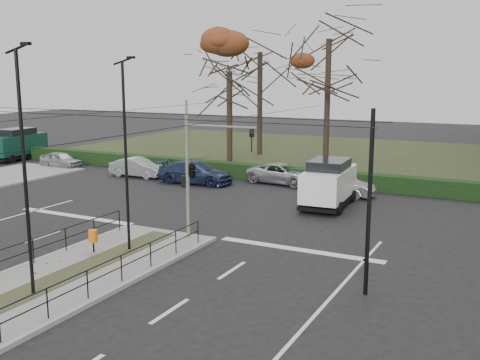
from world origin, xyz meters
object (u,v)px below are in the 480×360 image
object	(u,v)px
parked_car_third	(195,172)
green_van	(17,144)
traffic_light	(194,168)
rust_tree	(260,52)
parked_car_second	(138,167)
parked_car_first	(61,160)
parked_car_fifth	(342,185)
streetlamp_median_near	(25,171)
parked_car_fourth	(283,174)
streetlamp_median_far	(126,154)
bare_tree_near	(229,78)
litter_bin	(93,236)
bare_tree_center	(329,48)
white_van	(329,182)

from	to	relation	value
parked_car_third	green_van	bearing A→B (deg)	79.09
traffic_light	rust_tree	xyz separation A→B (m)	(-8.44, 24.50, 5.65)
parked_car_second	parked_car_third	bearing A→B (deg)	-94.18
parked_car_first	parked_car_fifth	size ratio (longest dim) A/B	0.94
traffic_light	parked_car_fifth	world-z (taller)	traffic_light
streetlamp_median_near	parked_car_fourth	size ratio (longest dim) A/B	1.66
parked_car_second	parked_car_third	distance (m)	4.77
parked_car_third	parked_car_fifth	world-z (taller)	parked_car_third
streetlamp_median_near	rust_tree	distance (m)	33.22
streetlamp_median_far	bare_tree_near	distance (m)	21.91
streetlamp_median_near	parked_car_fifth	bearing A→B (deg)	77.58
litter_bin	bare_tree_center	xyz separation A→B (m)	(1.07, 25.11, 8.12)
parked_car_first	green_van	distance (m)	6.31
traffic_light	parked_car_second	xyz separation A→B (m)	(-11.50, 11.19, -2.52)
streetlamp_median_near	parked_car_fifth	world-z (taller)	streetlamp_median_near
streetlamp_median_far	white_van	distance (m)	12.44
parked_car_first	parked_car_fourth	distance (m)	17.58
parked_car_third	parked_car_fifth	bearing A→B (deg)	-90.48
litter_bin	parked_car_fifth	size ratio (longest dim) A/B	0.24
streetlamp_median_far	rust_tree	distance (m)	28.35
streetlamp_median_near	parked_car_fifth	xyz separation A→B (m)	(4.25, 19.30, -3.49)
streetlamp_median_near	bare_tree_center	xyz separation A→B (m)	(-0.11, 29.25, 4.79)
streetlamp_median_far	parked_car_third	size ratio (longest dim) A/B	1.52
litter_bin	parked_car_first	world-z (taller)	parked_car_first
streetlamp_median_far	white_van	size ratio (longest dim) A/B	1.52
bare_tree_near	litter_bin	bearing A→B (deg)	-75.71
parked_car_fourth	bare_tree_near	size ratio (longest dim) A/B	0.50
streetlamp_median_far	rust_tree	world-z (taller)	rust_tree
traffic_light	green_van	xyz separation A→B (m)	(-25.20, 13.04, -1.83)
traffic_light	bare_tree_near	distance (m)	20.18
white_van	rust_tree	size ratio (longest dim) A/B	0.43
litter_bin	rust_tree	distance (m)	29.69
traffic_light	green_van	size ratio (longest dim) A/B	0.97
white_van	bare_tree_near	bearing A→B (deg)	139.55
traffic_light	rust_tree	size ratio (longest dim) A/B	0.45
bare_tree_center	parked_car_third	bearing A→B (deg)	-116.41
bare_tree_near	parked_car_fifth	world-z (taller)	bare_tree_near
parked_car_first	green_van	world-z (taller)	green_van
traffic_light	parked_car_second	bearing A→B (deg)	135.77
traffic_light	streetlamp_median_far	xyz separation A→B (m)	(-1.47, -2.55, 0.79)
parked_car_fifth	parked_car_first	bearing A→B (deg)	94.72
parked_car_second	traffic_light	bearing A→B (deg)	-136.13
traffic_light	litter_bin	distance (m)	4.90
parked_car_fourth	parked_car_third	bearing A→B (deg)	121.59
parked_car_third	parked_car_fourth	world-z (taller)	parked_car_third
parked_car_first	white_van	world-z (taller)	white_van
streetlamp_median_far	bare_tree_center	xyz separation A→B (m)	(0.03, 24.19, 4.93)
white_van	bare_tree_near	distance (m)	15.51
bare_tree_center	white_van	bearing A→B (deg)	-70.84
litter_bin	parked_car_first	xyz separation A→B (m)	(-16.58, 15.11, -0.18)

